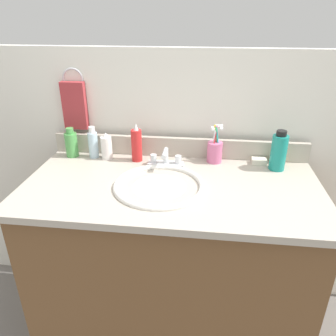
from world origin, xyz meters
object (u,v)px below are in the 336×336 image
Objects in this scene: bottle_lotion_white at (107,147)px; faucet at (166,160)px; hand_towel at (75,106)px; bottle_toner_green at (71,144)px; bottle_oil_amber at (280,154)px; soap_bar at (259,161)px; bottle_gel_clear at (93,144)px; bottle_mouthwash_teal at (279,152)px; bottle_spray_red at (137,145)px; cup_pink at (215,150)px.

faucet is at bearing -9.54° from bottle_lotion_white.
bottle_toner_green is (-0.00, -0.08, -0.16)m from hand_towel.
bottle_oil_amber is at bearing -2.46° from hand_towel.
bottle_lotion_white is at bearing -177.87° from soap_bar.
bottle_gel_clear is 0.10m from bottle_toner_green.
faucet is 0.45m from bottle_toner_green.
bottle_mouthwash_teal reaches higher than faucet.
faucet is 1.16× the size of bottle_toner_green.
bottle_spray_red is at bearing 178.45° from bottle_mouthwash_teal.
hand_towel is 0.20m from bottle_gel_clear.
cup_pink is 0.20m from soap_bar.
bottle_oil_amber is 0.70× the size of bottle_lotion_white.
bottle_lotion_white reaches higher than bottle_oil_amber.
cup_pink reaches higher than bottle_mouthwash_teal.
soap_bar is (0.55, 0.03, -0.06)m from bottle_spray_red.
faucet is at bearing -177.06° from bottle_mouthwash_teal.
bottle_gel_clear reaches higher than faucet.
bottle_gel_clear is 0.76m from soap_bar.
bottle_toner_green is 2.15× the size of soap_bar.
hand_towel is 0.50m from faucet.
bottle_spray_red is 1.00× the size of cup_pink.
bottle_toner_green reaches higher than faucet.
bottle_oil_amber is (0.50, 0.10, 0.01)m from faucet.
bottle_oil_amber is 0.60× the size of bottle_gel_clear.
bottle_lotion_white is (-0.76, 0.02, -0.02)m from bottle_mouthwash_teal.
soap_bar is (0.20, 0.00, -0.04)m from cup_pink.
cup_pink is (0.56, 0.01, -0.01)m from bottle_gel_clear.
bottle_oil_amber is 0.64× the size of bottle_toner_green.
bottle_toner_green is at bearing -179.38° from bottle_gel_clear.
hand_towel reaches higher than soap_bar.
bottle_toner_green is at bearing -92.60° from hand_towel.
cup_pink reaches higher than bottle_oil_amber.
bottle_oil_amber is at bearing 3.67° from bottle_lotion_white.
cup_pink is at bearing 4.80° from bottle_spray_red.
bottle_lotion_white is 0.71× the size of cup_pink.
hand_towel is at bearing 151.39° from bottle_lotion_white.
soap_bar is at bearing 0.52° from cup_pink.
bottle_gel_clear is at bearing -177.24° from bottle_oil_amber.
cup_pink is (-0.29, -0.03, 0.01)m from bottle_oil_amber.
bottle_mouthwash_teal is 0.76m from bottle_lotion_white.
cup_pink is at bearing 18.35° from faucet.
bottle_spray_red is 0.35m from cup_pink.
faucet is 0.35m from bottle_gel_clear.
cup_pink is (0.35, 0.03, -0.02)m from bottle_spray_red.
hand_towel reaches higher than bottle_mouthwash_teal.
bottle_mouthwash_teal is (-0.02, -0.07, 0.04)m from bottle_oil_amber.
hand_towel is at bearing 177.54° from bottle_oil_amber.
bottle_mouthwash_teal is at bearing -1.55° from bottle_spray_red.
bottle_toner_green is at bearing 173.01° from faucet.
bottle_lotion_white is at bearing -2.74° from bottle_toner_green.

